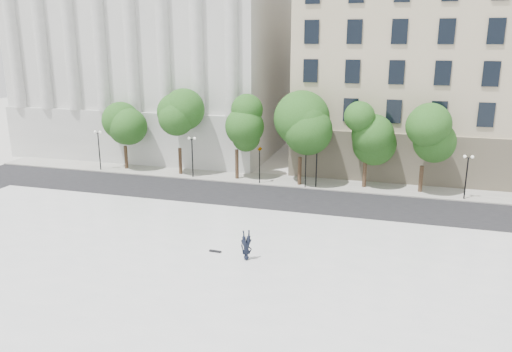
# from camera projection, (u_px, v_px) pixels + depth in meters

# --- Properties ---
(ground) EXTENTS (160.00, 160.00, 0.00)m
(ground) POSITION_uv_depth(u_px,v_px,m) (152.00, 292.00, 27.85)
(ground) COLOR beige
(ground) RESTS_ON ground
(plaza) EXTENTS (44.00, 22.00, 0.45)m
(plaza) POSITION_uv_depth(u_px,v_px,m) (175.00, 265.00, 30.57)
(plaza) COLOR silver
(plaza) RESTS_ON ground
(street) EXTENTS (60.00, 8.00, 0.02)m
(street) POSITION_uv_depth(u_px,v_px,m) (247.00, 197.00, 44.52)
(street) COLOR black
(street) RESTS_ON ground
(far_sidewalk) EXTENTS (60.00, 4.00, 0.12)m
(far_sidewalk) POSITION_uv_depth(u_px,v_px,m) (265.00, 179.00, 50.06)
(far_sidewalk) COLOR #B1AEA4
(far_sidewalk) RESTS_ON ground
(building_west) EXTENTS (31.50, 27.65, 25.60)m
(building_west) POSITION_uv_depth(u_px,v_px,m) (168.00, 45.00, 64.75)
(building_west) COLOR silver
(building_west) RESTS_ON ground
(building_east) EXTENTS (36.00, 26.15, 23.00)m
(building_east) POSITION_uv_depth(u_px,v_px,m) (473.00, 62.00, 55.58)
(building_east) COLOR #BAA88E
(building_east) RESTS_ON ground
(traffic_light_west) EXTENTS (0.55, 1.81, 4.22)m
(traffic_light_west) POSITION_uv_depth(u_px,v_px,m) (260.00, 147.00, 47.54)
(traffic_light_west) COLOR black
(traffic_light_west) RESTS_ON ground
(traffic_light_east) EXTENTS (0.57, 1.60, 4.13)m
(traffic_light_east) POSITION_uv_depth(u_px,v_px,m) (306.00, 151.00, 46.36)
(traffic_light_east) COLOR black
(traffic_light_east) RESTS_ON ground
(person_lying) EXTENTS (1.54, 2.01, 0.52)m
(person_lying) POSITION_uv_depth(u_px,v_px,m) (246.00, 256.00, 30.79)
(person_lying) COLOR black
(person_lying) RESTS_ON plaza
(skateboard) EXTENTS (0.81, 0.24, 0.08)m
(skateboard) POSITION_uv_depth(u_px,v_px,m) (215.00, 251.00, 31.96)
(skateboard) COLOR black
(skateboard) RESTS_ON plaza
(street_trees) EXTENTS (34.07, 4.97, 7.45)m
(street_trees) POSITION_uv_depth(u_px,v_px,m) (264.00, 130.00, 48.23)
(street_trees) COLOR #382619
(street_trees) RESTS_ON ground
(lamp_posts) EXTENTS (37.29, 0.28, 4.47)m
(lamp_posts) POSITION_uv_depth(u_px,v_px,m) (257.00, 154.00, 48.12)
(lamp_posts) COLOR black
(lamp_posts) RESTS_ON ground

